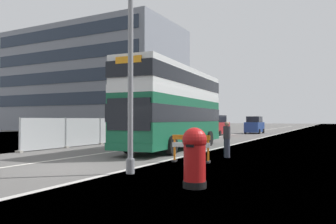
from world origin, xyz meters
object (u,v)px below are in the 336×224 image
at_px(pedestrian_at_kerb, 227,139).
at_px(car_receding_mid, 254,125).
at_px(roadworks_barrier, 191,145).
at_px(lamppost_foreground, 131,54).
at_px(car_oncoming_near, 216,126).
at_px(red_pillar_postbox, 195,155).
at_px(double_decker_bus, 175,107).

bearing_deg(pedestrian_at_kerb, car_receding_mid, 100.30).
bearing_deg(roadworks_barrier, lamppost_foreground, -99.80).
bearing_deg(car_receding_mid, car_oncoming_near, -112.54).
relative_size(red_pillar_postbox, pedestrian_at_kerb, 0.94).
distance_m(red_pillar_postbox, car_oncoming_near, 29.32).
distance_m(roadworks_barrier, car_oncoming_near, 24.16).
height_order(double_decker_bus, lamppost_foreground, lamppost_foreground).
bearing_deg(lamppost_foreground, car_oncoming_near, 103.42).
height_order(double_decker_bus, red_pillar_postbox, double_decker_bus).
xyz_separation_m(car_oncoming_near, car_receding_mid, (2.83, 6.81, -0.04)).
bearing_deg(roadworks_barrier, double_decker_bus, 122.31).
height_order(roadworks_barrier, car_receding_mid, car_receding_mid).
bearing_deg(lamppost_foreground, double_decker_bus, 107.15).
xyz_separation_m(red_pillar_postbox, car_receding_mid, (-6.35, 34.66, 0.15)).
bearing_deg(red_pillar_postbox, double_decker_bus, 118.86).
bearing_deg(red_pillar_postbox, roadworks_barrier, 114.63).
distance_m(double_decker_bus, car_oncoming_near, 18.14).
distance_m(red_pillar_postbox, pedestrian_at_kerb, 7.23).
bearing_deg(roadworks_barrier, red_pillar_postbox, -65.37).
relative_size(lamppost_foreground, car_oncoming_near, 1.86).
bearing_deg(lamppost_foreground, red_pillar_postbox, -21.30).
xyz_separation_m(roadworks_barrier, car_receding_mid, (-4.19, 29.93, 0.30)).
height_order(roadworks_barrier, car_oncoming_near, car_oncoming_near).
xyz_separation_m(lamppost_foreground, red_pillar_postbox, (2.80, -1.09, -3.15)).
xyz_separation_m(lamppost_foreground, car_oncoming_near, (-6.38, 26.76, -2.96)).
bearing_deg(double_decker_bus, roadworks_barrier, -57.69).
relative_size(roadworks_barrier, pedestrian_at_kerb, 0.97).
bearing_deg(pedestrian_at_kerb, car_oncoming_near, 110.68).
bearing_deg(double_decker_bus, pedestrian_at_kerb, -35.63).
height_order(car_oncoming_near, pedestrian_at_kerb, car_oncoming_near).
bearing_deg(car_oncoming_near, roadworks_barrier, -73.13).
bearing_deg(pedestrian_at_kerb, lamppost_foreground, -103.57).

